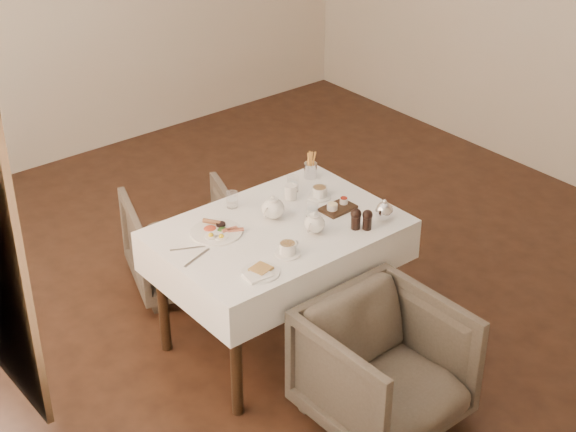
# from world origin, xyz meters

# --- Properties ---
(table) EXTENTS (1.28, 0.88, 0.75)m
(table) POSITION_xyz_m (-0.68, -0.45, 0.64)
(table) COLOR black
(table) RESTS_ON ground
(armchair_near) EXTENTS (0.70, 0.72, 0.65)m
(armchair_near) POSITION_xyz_m (-0.67, -1.28, 0.32)
(armchair_near) COLOR #493F35
(armchair_near) RESTS_ON ground
(armchair_far) EXTENTS (0.81, 0.82, 0.60)m
(armchair_far) POSITION_xyz_m (-0.76, 0.40, 0.30)
(armchair_far) COLOR #493F35
(armchair_far) RESTS_ON ground
(breakfast_plate) EXTENTS (0.27, 0.27, 0.03)m
(breakfast_plate) POSITION_xyz_m (-0.97, -0.30, 0.76)
(breakfast_plate) COLOR white
(breakfast_plate) RESTS_ON table
(side_plate) EXTENTS (0.19, 0.19, 0.02)m
(side_plate) POSITION_xyz_m (-1.03, -0.76, 0.76)
(side_plate) COLOR white
(side_plate) RESTS_ON table
(teapot_centre) EXTENTS (0.21, 0.19, 0.14)m
(teapot_centre) POSITION_xyz_m (-0.65, -0.37, 0.82)
(teapot_centre) COLOR white
(teapot_centre) RESTS_ON table
(teapot_front) EXTENTS (0.19, 0.17, 0.12)m
(teapot_front) POSITION_xyz_m (-0.57, -0.62, 0.82)
(teapot_front) COLOR white
(teapot_front) RESTS_ON table
(creamer) EXTENTS (0.08, 0.08, 0.08)m
(creamer) POSITION_xyz_m (-0.43, -0.25, 0.80)
(creamer) COLOR white
(creamer) RESTS_ON table
(teacup_near) EXTENTS (0.13, 0.13, 0.07)m
(teacup_near) POSITION_xyz_m (-0.81, -0.70, 0.79)
(teacup_near) COLOR white
(teacup_near) RESTS_ON table
(teacup_far) EXTENTS (0.13, 0.13, 0.06)m
(teacup_far) POSITION_xyz_m (-0.29, -0.35, 0.78)
(teacup_far) COLOR white
(teacup_far) RESTS_ON table
(glass_left) EXTENTS (0.08, 0.08, 0.09)m
(glass_left) POSITION_xyz_m (-0.74, -0.12, 0.80)
(glass_left) COLOR silver
(glass_left) RESTS_ON table
(glass_mid) EXTENTS (0.08, 0.08, 0.09)m
(glass_mid) POSITION_xyz_m (-0.46, -0.48, 0.80)
(glass_mid) COLOR silver
(glass_mid) RESTS_ON table
(glass_right) EXTENTS (0.08, 0.08, 0.09)m
(glass_right) POSITION_xyz_m (-0.36, -0.19, 0.80)
(glass_right) COLOR silver
(glass_right) RESTS_ON table
(condiment_board) EXTENTS (0.20, 0.13, 0.05)m
(condiment_board) POSITION_xyz_m (-0.31, -0.52, 0.77)
(condiment_board) COLOR black
(condiment_board) RESTS_ON table
(pepper_mill_left) EXTENTS (0.07, 0.07, 0.12)m
(pepper_mill_left) POSITION_xyz_m (-0.37, -0.73, 0.81)
(pepper_mill_left) COLOR black
(pepper_mill_left) RESTS_ON table
(pepper_mill_right) EXTENTS (0.06, 0.06, 0.11)m
(pepper_mill_right) POSITION_xyz_m (-0.33, -0.77, 0.81)
(pepper_mill_right) COLOR black
(pepper_mill_right) RESTS_ON table
(silver_pot) EXTENTS (0.13, 0.11, 0.13)m
(silver_pot) POSITION_xyz_m (-0.19, -0.76, 0.82)
(silver_pot) COLOR white
(silver_pot) RESTS_ON table
(fries_cup) EXTENTS (0.08, 0.08, 0.16)m
(fries_cup) POSITION_xyz_m (-0.17, -0.12, 0.83)
(fries_cup) COLOR silver
(fries_cup) RESTS_ON table
(cutlery_fork) EXTENTS (0.17, 0.09, 0.00)m
(cutlery_fork) POSITION_xyz_m (-1.18, -0.34, 0.76)
(cutlery_fork) COLOR silver
(cutlery_fork) RESTS_ON table
(cutlery_knife) EXTENTS (0.20, 0.08, 0.00)m
(cutlery_knife) POSITION_xyz_m (-1.19, -0.44, 0.76)
(cutlery_knife) COLOR silver
(cutlery_knife) RESTS_ON table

